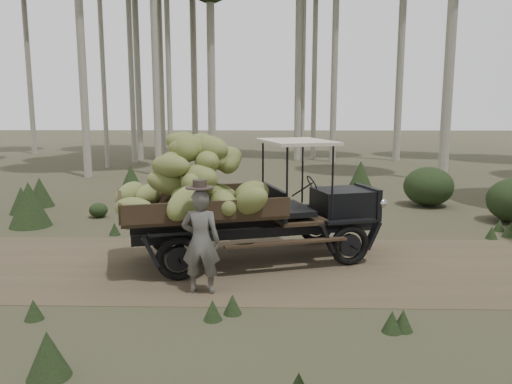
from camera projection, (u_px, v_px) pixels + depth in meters
ground at (299, 267)px, 9.43m from camera, size 120.00×120.00×0.00m
dirt_track at (299, 266)px, 9.43m from camera, size 70.00×4.00×0.01m
banana_truck at (222, 187)px, 9.39m from camera, size 5.46×3.33×2.64m
farmer at (201, 240)px, 7.96m from camera, size 0.64×0.48×1.85m
undergrowth at (265, 238)px, 9.45m from camera, size 22.54×20.56×1.29m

